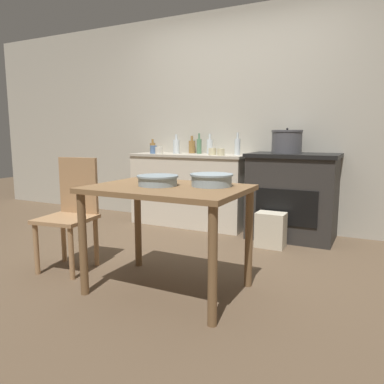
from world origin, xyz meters
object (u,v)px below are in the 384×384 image
(bottle_center_right, at_px, (153,147))
(cup_mid_right, at_px, (221,152))
(mixing_bowl_small, at_px, (212,179))
(bottle_center_left, at_px, (210,146))
(stove, at_px, (292,196))
(mixing_bowl_large, at_px, (158,180))
(cup_end_right, at_px, (159,150))
(bottle_far_left, at_px, (237,146))
(work_table, at_px, (168,202))
(bottle_center, at_px, (192,147))
(cup_far_right, at_px, (212,152))
(bottle_left, at_px, (176,146))
(flour_sack, at_px, (271,230))
(cup_right, at_px, (154,150))
(bottle_mid_left, at_px, (199,146))
(stock_pot, at_px, (287,141))
(chair, at_px, (71,211))

(bottle_center_right, relative_size, cup_mid_right, 2.08)
(mixing_bowl_small, height_order, bottle_center_left, bottle_center_left)
(stove, relative_size, mixing_bowl_large, 3.17)
(mixing_bowl_large, distance_m, cup_end_right, 1.93)
(bottle_far_left, relative_size, cup_mid_right, 3.06)
(work_table, distance_m, bottle_center_right, 2.37)
(bottle_center, bearing_deg, cup_far_right, -33.94)
(cup_mid_right, bearing_deg, work_table, -79.67)
(bottle_far_left, bearing_deg, mixing_bowl_small, -75.62)
(bottle_left, height_order, cup_mid_right, bottle_left)
(flour_sack, relative_size, cup_far_right, 3.92)
(cup_far_right, bearing_deg, cup_mid_right, -19.82)
(cup_end_right, bearing_deg, bottle_left, 60.20)
(stove, height_order, cup_right, cup_right)
(bottle_mid_left, bearing_deg, cup_far_right, -36.91)
(flour_sack, bearing_deg, stock_pot, 88.51)
(bottle_center_left, bearing_deg, bottle_center_right, -177.93)
(work_table, height_order, chair, chair)
(work_table, xyz_separation_m, bottle_left, (-0.97, 1.86, 0.32))
(bottle_center_left, bearing_deg, stock_pot, -6.56)
(bottle_left, bearing_deg, chair, -89.46)
(cup_mid_right, distance_m, cup_end_right, 0.78)
(flour_sack, distance_m, bottle_center_left, 1.36)
(stove, bearing_deg, stock_pot, 149.90)
(work_table, xyz_separation_m, cup_right, (-1.22, 1.72, 0.28))
(work_table, distance_m, bottle_left, 2.12)
(chair, height_order, bottle_center_right, bottle_center_right)
(bottle_center_left, distance_m, bottle_center, 0.28)
(bottle_far_left, height_order, cup_right, bottle_far_left)
(mixing_bowl_small, bearing_deg, mixing_bowl_large, -157.13)
(cup_right, xyz_separation_m, cup_end_right, (0.12, -0.07, -0.01))
(flour_sack, relative_size, stock_pot, 1.05)
(chair, xyz_separation_m, cup_right, (-0.26, 1.67, 0.44))
(bottle_left, relative_size, bottle_center_left, 0.97)
(work_table, height_order, cup_end_right, cup_end_right)
(cup_right, bearing_deg, flour_sack, -13.31)
(work_table, bearing_deg, flour_sack, 74.47)
(bottle_left, relative_size, cup_right, 2.41)
(cup_far_right, bearing_deg, mixing_bowl_large, -78.60)
(bottle_far_left, bearing_deg, cup_far_right, -152.35)
(bottle_far_left, relative_size, cup_far_right, 2.91)
(work_table, xyz_separation_m, mixing_bowl_small, (0.26, 0.15, 0.16))
(cup_right, relative_size, cup_end_right, 1.09)
(bottle_mid_left, bearing_deg, bottle_center_left, 3.56)
(bottle_center_right, xyz_separation_m, cup_far_right, (0.92, -0.18, -0.03))
(mixing_bowl_large, height_order, mixing_bowl_small, mixing_bowl_small)
(bottle_mid_left, height_order, bottle_center_right, bottle_mid_left)
(cup_mid_right, distance_m, cup_right, 0.91)
(chair, distance_m, flour_sack, 1.88)
(stock_pot, relative_size, cup_far_right, 3.71)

